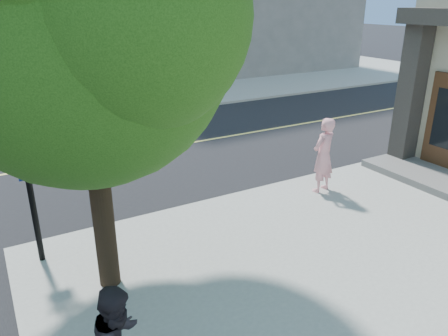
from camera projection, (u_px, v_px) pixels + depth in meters
ground at (58, 241)px, 8.90m from camera, size 140.00×140.00×0.00m
road_ew at (29, 170)px, 12.54m from camera, size 140.00×9.00×0.01m
sidewalk_ne at (193, 64)px, 32.51m from camera, size 29.00×25.00×0.12m
man_on_phone at (323, 155)px, 10.61m from camera, size 0.77×0.60×1.88m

